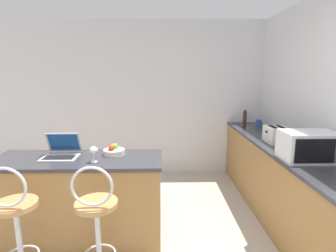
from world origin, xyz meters
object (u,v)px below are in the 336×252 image
wine_glass_tall (94,151)px  pepper_mill (245,119)px  toaster (276,135)px  bar_stool_near (17,229)px  fruit_bowl (114,151)px  laptop (62,151)px  bar_stool_far (97,228)px  microwave (310,146)px  mug_blue (259,123)px

wine_glass_tall → pepper_mill: (1.95, 1.65, 0.02)m
wine_glass_tall → toaster: bearing=18.4°
bar_stool_near → wine_glass_tall: 0.86m
fruit_bowl → laptop: bearing=-175.1°
bar_stool_far → pepper_mill: bearing=49.0°
laptop → microwave: size_ratio=0.66×
toaster → mug_blue: 1.06m
bar_stool_near → pepper_mill: pepper_mill is taller
fruit_bowl → mug_blue: size_ratio=2.19×
bar_stool_near → laptop: (0.15, 0.65, 0.46)m
bar_stool_near → bar_stool_far: 0.64m
bar_stool_far → mug_blue: bearing=46.3°
wine_glass_tall → pepper_mill: 2.55m
bar_stool_near → toaster: 2.84m
bar_stool_near → pepper_mill: size_ratio=3.84×
fruit_bowl → mug_blue: 2.54m
laptop → mug_blue: bearing=30.8°
bar_stool_far → laptop: size_ratio=3.07×
bar_stool_near → mug_blue: 3.52m
laptop → fruit_bowl: bearing=4.9°
fruit_bowl → microwave: bearing=-6.8°
bar_stool_near → mug_blue: bar_stool_near is taller
laptop → pepper_mill: pepper_mill is taller
pepper_mill → bar_stool_far: bearing=-131.0°
laptop → microwave: (2.43, -0.18, 0.08)m
laptop → microwave: 2.44m
bar_stool_near → laptop: size_ratio=3.07×
wine_glass_tall → mug_blue: (2.20, 1.73, -0.06)m
bar_stool_near → microwave: size_ratio=2.04×
laptop → toaster: laptop is taller
bar_stool_far → fruit_bowl: bar_stool_far is taller
microwave → pepper_mill: (-0.11, 1.64, -0.01)m
bar_stool_far → mug_blue: 3.05m
toaster → microwave: bearing=-87.8°
bar_stool_near → fruit_bowl: size_ratio=4.83×
microwave → toaster: (-0.03, 0.67, -0.04)m
microwave → toaster: size_ratio=1.72×
microwave → mug_blue: size_ratio=5.17×
mug_blue → wine_glass_tall: bearing=-141.9°
bar_stool_near → toaster: (2.55, 1.14, 0.50)m
bar_stool_far → laptop: bearing=126.9°
toaster → pepper_mill: size_ratio=1.09×
bar_stool_near → wine_glass_tall: bearing=41.2°
bar_stool_far → pepper_mill: 2.84m
laptop → pepper_mill: bearing=32.1°
pepper_mill → laptop: bearing=-147.9°
pepper_mill → microwave: bearing=-86.1°
fruit_bowl → pepper_mill: (1.80, 1.41, 0.09)m
laptop → fruit_bowl: (0.52, 0.04, -0.02)m
wine_glass_tall → pepper_mill: pepper_mill is taller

